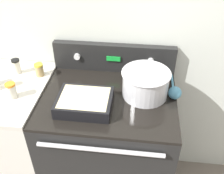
{
  "coord_description": "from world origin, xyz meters",
  "views": [
    {
      "loc": [
        0.16,
        -0.87,
        1.88
      ],
      "look_at": [
        0.02,
        0.33,
        0.98
      ],
      "focal_mm": 42.0,
      "sensor_mm": 36.0,
      "label": 1
    }
  ],
  "objects_px": {
    "mixing_bowl": "(146,82)",
    "spice_jar_black_cap": "(17,66)",
    "spice_jar_orange_cap": "(12,90)",
    "casserole_dish": "(85,102)",
    "ladle": "(175,92)",
    "spice_jar_yellow_cap": "(39,70)"
  },
  "relations": [
    {
      "from": "spice_jar_orange_cap",
      "to": "spice_jar_black_cap",
      "type": "bearing_deg",
      "value": 106.96
    },
    {
      "from": "spice_jar_yellow_cap",
      "to": "mixing_bowl",
      "type": "bearing_deg",
      "value": -8.96
    },
    {
      "from": "ladle",
      "to": "mixing_bowl",
      "type": "bearing_deg",
      "value": 179.1
    },
    {
      "from": "mixing_bowl",
      "to": "casserole_dish",
      "type": "distance_m",
      "value": 0.36
    },
    {
      "from": "casserole_dish",
      "to": "ladle",
      "type": "bearing_deg",
      "value": 16.84
    },
    {
      "from": "ladle",
      "to": "spice_jar_black_cap",
      "type": "bearing_deg",
      "value": 173.17
    },
    {
      "from": "mixing_bowl",
      "to": "casserole_dish",
      "type": "bearing_deg",
      "value": -154.83
    },
    {
      "from": "spice_jar_yellow_cap",
      "to": "casserole_dish",
      "type": "bearing_deg",
      "value": -36.83
    },
    {
      "from": "mixing_bowl",
      "to": "casserole_dish",
      "type": "relative_size",
      "value": 0.94
    },
    {
      "from": "mixing_bowl",
      "to": "spice_jar_yellow_cap",
      "type": "bearing_deg",
      "value": 171.04
    },
    {
      "from": "casserole_dish",
      "to": "spice_jar_yellow_cap",
      "type": "height_order",
      "value": "spice_jar_yellow_cap"
    },
    {
      "from": "spice_jar_black_cap",
      "to": "spice_jar_orange_cap",
      "type": "bearing_deg",
      "value": -73.04
    },
    {
      "from": "casserole_dish",
      "to": "spice_jar_black_cap",
      "type": "xyz_separation_m",
      "value": [
        -0.5,
        0.27,
        0.02
      ]
    },
    {
      "from": "casserole_dish",
      "to": "ladle",
      "type": "relative_size",
      "value": 1.12
    },
    {
      "from": "mixing_bowl",
      "to": "spice_jar_black_cap",
      "type": "xyz_separation_m",
      "value": [
        -0.83,
        0.12,
        -0.03
      ]
    },
    {
      "from": "spice_jar_yellow_cap",
      "to": "spice_jar_black_cap",
      "type": "distance_m",
      "value": 0.15
    },
    {
      "from": "mixing_bowl",
      "to": "spice_jar_orange_cap",
      "type": "height_order",
      "value": "mixing_bowl"
    },
    {
      "from": "ladle",
      "to": "spice_jar_black_cap",
      "type": "xyz_separation_m",
      "value": [
        -1.0,
        0.12,
        0.03
      ]
    },
    {
      "from": "spice_jar_black_cap",
      "to": "ladle",
      "type": "bearing_deg",
      "value": -6.83
    },
    {
      "from": "mixing_bowl",
      "to": "spice_jar_black_cap",
      "type": "bearing_deg",
      "value": 171.95
    },
    {
      "from": "ladle",
      "to": "spice_jar_black_cap",
      "type": "distance_m",
      "value": 1.01
    },
    {
      "from": "mixing_bowl",
      "to": "spice_jar_orange_cap",
      "type": "relative_size",
      "value": 2.98
    }
  ]
}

